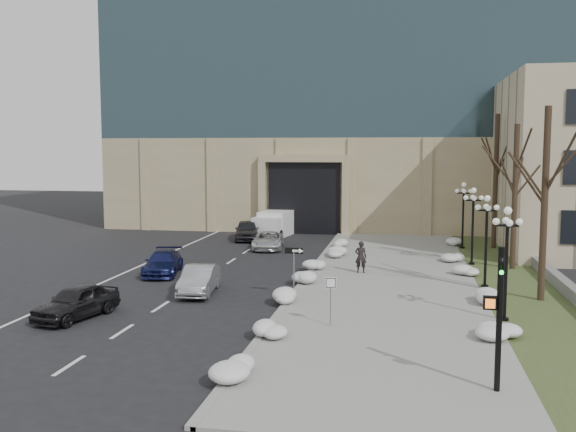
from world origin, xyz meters
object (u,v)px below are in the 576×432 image
car_e (247,230)px  pedestrian (361,257)px  lamppost_b (486,229)px  one_way_sign (297,257)px  lamppost_a (507,248)px  lamppost_d (463,206)px  traffic_signal (498,322)px  car_b (199,280)px  keep_sign (331,291)px  car_d (268,241)px  box_truck (277,223)px  lamppost_c (473,216)px  car_c (163,263)px  car_a (76,302)px

car_e → pedestrian: bearing=-65.4°
lamppost_b → one_way_sign: bearing=-157.7°
car_e → lamppost_a: bearing=-66.4°
lamppost_a → lamppost_d: 19.50m
traffic_signal → lamppost_d: bearing=88.8°
one_way_sign → car_b: bearing=180.0°
keep_sign → lamppost_d: size_ratio=0.43×
car_d → keep_sign: bearing=-78.7°
car_e → car_b: bearing=-96.5°
box_truck → lamppost_c: lamppost_c is taller
lamppost_d → one_way_sign: bearing=-118.4°
car_b → keep_sign: size_ratio=2.02×
car_c → lamppost_a: bearing=-33.4°
box_truck → lamppost_b: bearing=-44.0°
lamppost_a → lamppost_b: bearing=90.0°
car_d → traffic_signal: 28.14m
car_c → one_way_sign: bearing=-38.7°
car_b → lamppost_a: (13.92, -2.87, 2.39)m
car_b → car_d: car_b is taller
pedestrian → keep_sign: bearing=84.4°
box_truck → lamppost_a: (14.37, -24.84, 2.10)m
car_c → car_b: bearing=-61.6°
lamppost_d → car_c: bearing=-144.9°
car_a → car_c: bearing=104.1°
keep_sign → car_d: bearing=97.7°
traffic_signal → box_truck: bearing=113.2°
car_a → pedestrian: pedestrian is taller
pedestrian → box_truck: bearing=-66.7°
lamppost_c → lamppost_d: 6.50m
lamppost_c → lamppost_d: bearing=90.0°
lamppost_b → car_a: bearing=-152.9°
lamppost_b → car_b: bearing=-165.4°
lamppost_d → lamppost_b: bearing=-90.0°
car_b → lamppost_b: 14.58m
car_b → traffic_signal: bearing=-47.9°
car_a → traffic_signal: (16.10, -5.63, 1.44)m
car_d → lamppost_c: bearing=-25.1°
traffic_signal → lamppost_a: (1.43, 8.11, 0.93)m
one_way_sign → traffic_signal: traffic_signal is taller
keep_sign → lamppost_b: size_ratio=0.43×
car_b → box_truck: size_ratio=0.63×
keep_sign → lamppost_c: 16.68m
keep_sign → lamppost_c: lamppost_c is taller
car_b → keep_sign: bearing=-41.9°
car_d → lamppost_d: bearing=1.7°
lamppost_c → one_way_sign: bearing=-131.5°
car_d → lamppost_c: 14.40m
lamppost_c → lamppost_b: bearing=-90.0°
car_e → lamppost_b: 22.13m
lamppost_c → car_a: bearing=-138.6°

